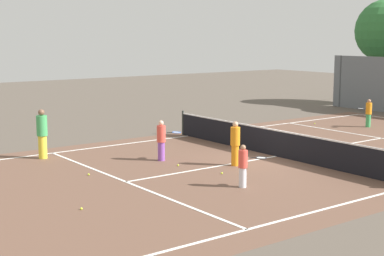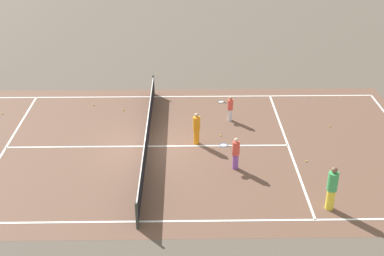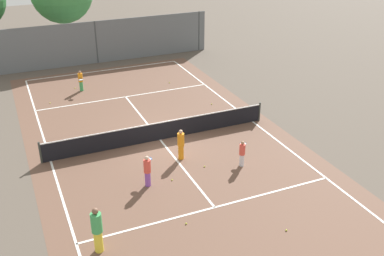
# 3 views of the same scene
# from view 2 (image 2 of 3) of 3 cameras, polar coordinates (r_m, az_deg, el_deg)

# --- Properties ---
(ground_plane) EXTENTS (80.00, 80.00, 0.00)m
(ground_plane) POSITION_cam_2_polar(r_m,az_deg,el_deg) (23.70, -4.90, -2.02)
(ground_plane) COLOR brown
(court_surface) EXTENTS (13.00, 25.00, 0.01)m
(court_surface) POSITION_cam_2_polar(r_m,az_deg,el_deg) (23.69, -4.90, -2.01)
(court_surface) COLOR brown
(court_surface) RESTS_ON ground_plane
(tennis_net) EXTENTS (11.90, 0.10, 1.10)m
(tennis_net) POSITION_cam_2_polar(r_m,az_deg,el_deg) (23.45, -4.95, -0.94)
(tennis_net) COLOR #333833
(tennis_net) RESTS_ON ground_plane
(player_1) EXTENTS (0.39, 0.39, 1.80)m
(player_1) POSITION_cam_2_polar(r_m,az_deg,el_deg) (19.80, 15.08, -6.35)
(player_1) COLOR yellow
(player_1) RESTS_ON ground_plane
(player_2) EXTENTS (0.33, 0.33, 1.53)m
(player_2) POSITION_cam_2_polar(r_m,az_deg,el_deg) (23.49, 0.50, -0.01)
(player_2) COLOR orange
(player_2) RESTS_ON ground_plane
(player_3) EXTENTS (0.59, 0.88, 1.45)m
(player_3) POSITION_cam_2_polar(r_m,az_deg,el_deg) (21.69, 4.78, -2.72)
(player_3) COLOR purple
(player_3) RESTS_ON ground_plane
(player_4) EXTENTS (0.66, 0.81, 1.28)m
(player_4) POSITION_cam_2_polar(r_m,az_deg,el_deg) (25.73, 4.16, 2.20)
(player_4) COLOR silver
(player_4) RESTS_ON ground_plane
(tennis_ball_0) EXTENTS (0.07, 0.07, 0.07)m
(tennis_ball_0) POSITION_cam_2_polar(r_m,az_deg,el_deg) (27.17, -7.53, 1.98)
(tennis_ball_0) COLOR #CCE533
(tennis_ball_0) RESTS_ON ground_plane
(tennis_ball_1) EXTENTS (0.07, 0.07, 0.07)m
(tennis_ball_1) POSITION_cam_2_polar(r_m,az_deg,el_deg) (22.99, 4.62, -2.90)
(tennis_ball_1) COLOR #CCE533
(tennis_ball_1) RESTS_ON ground_plane
(tennis_ball_2) EXTENTS (0.07, 0.07, 0.07)m
(tennis_ball_2) POSITION_cam_2_polar(r_m,az_deg,el_deg) (26.18, 14.88, 0.21)
(tennis_ball_2) COLOR #CCE533
(tennis_ball_2) RESTS_ON ground_plane
(tennis_ball_3) EXTENTS (0.07, 0.07, 0.07)m
(tennis_ball_3) POSITION_cam_2_polar(r_m,az_deg,el_deg) (24.51, 3.18, -0.80)
(tennis_ball_3) COLOR #CCE533
(tennis_ball_3) RESTS_ON ground_plane
(tennis_ball_4) EXTENTS (0.07, 0.07, 0.07)m
(tennis_ball_4) POSITION_cam_2_polar(r_m,az_deg,el_deg) (28.24, -20.08, 1.47)
(tennis_ball_4) COLOR #CCE533
(tennis_ball_4) RESTS_ON ground_plane
(tennis_ball_6) EXTENTS (0.07, 0.07, 0.07)m
(tennis_ball_6) POSITION_cam_2_polar(r_m,az_deg,el_deg) (28.00, -10.73, 2.52)
(tennis_ball_6) COLOR #CCE533
(tennis_ball_6) RESTS_ON ground_plane
(tennis_ball_7) EXTENTS (0.07, 0.07, 0.07)m
(tennis_ball_7) POSITION_cam_2_polar(r_m,az_deg,el_deg) (22.97, 12.41, -3.56)
(tennis_ball_7) COLOR #CCE533
(tennis_ball_7) RESTS_ON ground_plane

